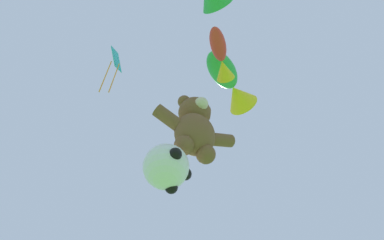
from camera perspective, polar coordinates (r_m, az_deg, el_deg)
teddy_bear_kite at (r=9.59m, az=0.44°, el=-1.09°), size 2.31×1.02×2.35m
soccer_ball_kite at (r=8.28m, az=-3.90°, el=-7.15°), size 1.13×1.12×1.04m
fish_kite_emerald at (r=12.16m, az=5.87°, el=5.58°), size 2.36×1.93×1.00m
fish_kite_crimson at (r=10.61m, az=4.44°, el=9.50°), size 1.42×1.51×0.53m
diamond_kite at (r=12.70m, az=-11.67°, el=8.46°), size 0.68×0.78×2.85m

